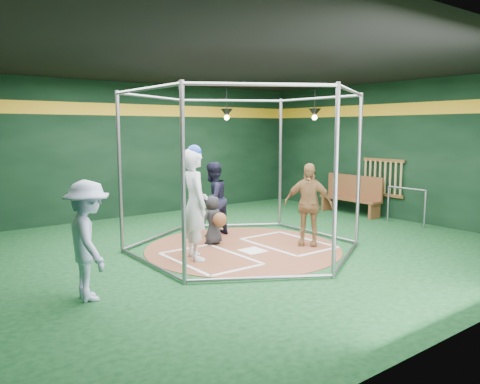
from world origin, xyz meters
TOP-DOWN VIEW (x-y plane):
  - room_shell at (0.00, 0.01)m, footprint 10.10×9.10m
  - clay_disc at (0.00, 0.00)m, footprint 3.80×3.80m
  - home_plate at (0.00, -0.30)m, footprint 0.43×0.43m
  - batter_box_left at (-0.95, -0.25)m, footprint 1.17×1.77m
  - batter_box_right at (0.95, -0.25)m, footprint 1.17×1.77m
  - batting_cage at (-0.00, -0.00)m, footprint 4.05×4.67m
  - bat_rack at (4.93, 0.40)m, footprint 0.07×1.25m
  - pendant_lamp_near at (2.20, 3.60)m, footprint 0.34×0.34m
  - pendant_lamp_far at (4.00, 2.00)m, footprint 0.34×0.34m
  - batter_figure at (-1.14, -0.08)m, footprint 0.63×0.81m
  - visitor_leopard at (1.18, -0.58)m, footprint 0.91×1.00m
  - catcher_figure at (-0.30, 0.58)m, footprint 0.50×0.56m
  - umpire at (0.12, 1.22)m, footprint 0.93×0.82m
  - bystander_blue at (-3.33, -0.88)m, footprint 0.72×1.12m
  - dugout_bench at (4.63, 1.15)m, footprint 0.42×1.82m
  - steel_railing at (4.55, -0.57)m, footprint 0.05×1.05m

SIDE VIEW (x-z plane):
  - clay_disc at x=0.00m, z-range 0.00..0.01m
  - batter_box_left at x=-0.95m, z-range 0.01..0.02m
  - batter_box_right at x=0.95m, z-range 0.01..0.02m
  - home_plate at x=0.00m, z-range 0.01..0.02m
  - catcher_figure at x=-0.30m, z-range 0.02..0.99m
  - dugout_bench at x=4.63m, z-range 0.01..1.07m
  - steel_railing at x=4.55m, z-range 0.15..1.06m
  - umpire at x=0.12m, z-range 0.01..1.62m
  - bystander_blue at x=-3.33m, z-range 0.00..1.64m
  - visitor_leopard at x=1.18m, z-range 0.01..1.65m
  - batter_figure at x=-1.14m, z-range 0.00..2.03m
  - bat_rack at x=4.93m, z-range 0.56..1.54m
  - batting_cage at x=0.00m, z-range 0.00..3.00m
  - room_shell at x=0.00m, z-range -0.01..3.52m
  - pendant_lamp_near at x=2.20m, z-range 2.29..3.19m
  - pendant_lamp_far at x=4.00m, z-range 2.29..3.19m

